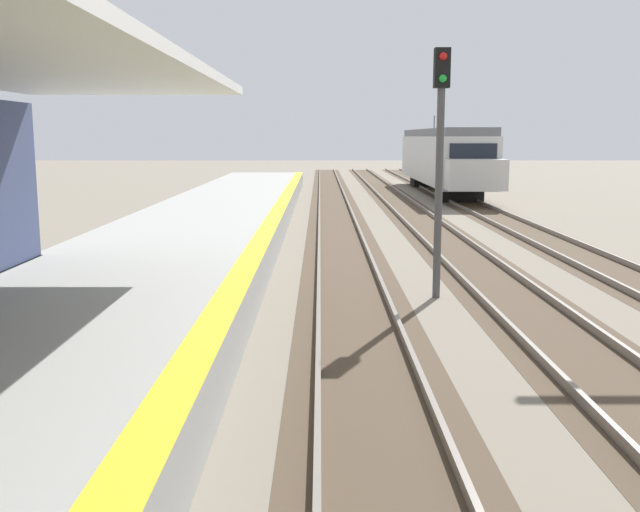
# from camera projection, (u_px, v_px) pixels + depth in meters

# --- Properties ---
(station_platform) EXTENTS (5.00, 80.00, 0.91)m
(station_platform) POSITION_uv_depth(u_px,v_px,m) (102.00, 316.00, 12.20)
(station_platform) COLOR #999993
(station_platform) RESTS_ON ground
(track_pair_nearest_platform) EXTENTS (2.34, 120.00, 0.16)m
(track_pair_nearest_platform) POSITION_uv_depth(u_px,v_px,m) (355.00, 290.00, 16.19)
(track_pair_nearest_platform) COLOR #4C3D2D
(track_pair_nearest_platform) RESTS_ON ground
(track_pair_middle) EXTENTS (2.34, 120.00, 0.16)m
(track_pair_middle) POSITION_uv_depth(u_px,v_px,m) (508.00, 290.00, 16.18)
(track_pair_middle) COLOR #4C3D2D
(track_pair_middle) RESTS_ON ground
(approaching_train) EXTENTS (2.93, 19.60, 4.76)m
(approaching_train) POSITION_uv_depth(u_px,v_px,m) (447.00, 157.00, 44.20)
(approaching_train) COLOR silver
(approaching_train) RESTS_ON ground
(rail_signal_post) EXTENTS (0.32, 0.34, 5.20)m
(rail_signal_post) POSITION_uv_depth(u_px,v_px,m) (443.00, 147.00, 15.15)
(rail_signal_post) COLOR #4C4C4C
(rail_signal_post) RESTS_ON ground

